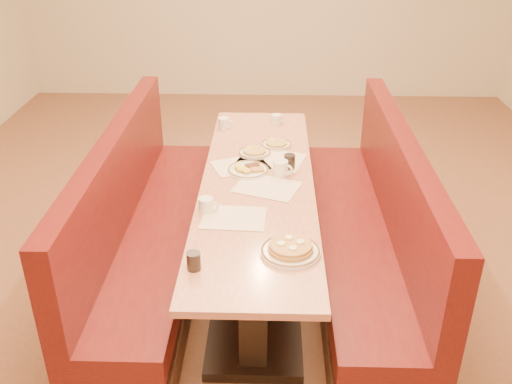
{
  "coord_description": "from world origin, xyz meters",
  "views": [
    {
      "loc": [
        0.08,
        -3.17,
        2.36
      ],
      "look_at": [
        0.0,
        -0.32,
        0.85
      ],
      "focal_mm": 40.0,
      "sensor_mm": 36.0,
      "label": 1
    }
  ],
  "objects_px": {
    "booth_right": "(369,236)",
    "soda_tumbler_near": "(194,261)",
    "coffee_mug_d": "(224,123)",
    "eggs_plate": "(248,170)",
    "coffee_mug_a": "(281,168)",
    "soda_tumbler_mid": "(290,162)",
    "pancake_plate": "(290,250)",
    "coffee_mug_c": "(277,120)",
    "booth_left": "(147,233)",
    "diner_table": "(257,233)",
    "coffee_mug_b": "(207,205)"
  },
  "relations": [
    {
      "from": "eggs_plate",
      "to": "coffee_mug_d",
      "type": "xyz_separation_m",
      "value": [
        -0.21,
        0.75,
        0.03
      ]
    },
    {
      "from": "eggs_plate",
      "to": "coffee_mug_a",
      "type": "distance_m",
      "value": 0.22
    },
    {
      "from": "coffee_mug_d",
      "to": "soda_tumbler_near",
      "type": "xyz_separation_m",
      "value": [
        -0.0,
        -1.83,
        0.0
      ]
    },
    {
      "from": "coffee_mug_d",
      "to": "coffee_mug_b",
      "type": "bearing_deg",
      "value": -72.01
    },
    {
      "from": "eggs_plate",
      "to": "soda_tumbler_near",
      "type": "xyz_separation_m",
      "value": [
        -0.21,
        -1.08,
        0.03
      ]
    },
    {
      "from": "coffee_mug_a",
      "to": "soda_tumbler_near",
      "type": "xyz_separation_m",
      "value": [
        -0.43,
        -1.03,
        -0.01
      ]
    },
    {
      "from": "diner_table",
      "to": "soda_tumbler_mid",
      "type": "height_order",
      "value": "soda_tumbler_mid"
    },
    {
      "from": "coffee_mug_b",
      "to": "soda_tumbler_mid",
      "type": "xyz_separation_m",
      "value": [
        0.48,
        0.58,
        0.0
      ]
    },
    {
      "from": "coffee_mug_b",
      "to": "soda_tumbler_near",
      "type": "xyz_separation_m",
      "value": [
        -0.0,
        -0.55,
        0.0
      ]
    },
    {
      "from": "coffee_mug_a",
      "to": "soda_tumbler_near",
      "type": "height_order",
      "value": "coffee_mug_a"
    },
    {
      "from": "booth_right",
      "to": "soda_tumbler_near",
      "type": "xyz_separation_m",
      "value": [
        -1.01,
        -0.93,
        0.44
      ]
    },
    {
      "from": "soda_tumbler_near",
      "to": "soda_tumbler_mid",
      "type": "height_order",
      "value": "soda_tumbler_mid"
    },
    {
      "from": "booth_right",
      "to": "coffee_mug_d",
      "type": "bearing_deg",
      "value": 138.54
    },
    {
      "from": "booth_right",
      "to": "eggs_plate",
      "type": "relative_size",
      "value": 9.32
    },
    {
      "from": "booth_left",
      "to": "soda_tumbler_mid",
      "type": "distance_m",
      "value": 1.05
    },
    {
      "from": "coffee_mug_a",
      "to": "soda_tumbler_mid",
      "type": "distance_m",
      "value": 0.12
    },
    {
      "from": "eggs_plate",
      "to": "coffee_mug_c",
      "type": "bearing_deg",
      "value": 77.38
    },
    {
      "from": "coffee_mug_d",
      "to": "soda_tumbler_mid",
      "type": "height_order",
      "value": "soda_tumbler_mid"
    },
    {
      "from": "booth_left",
      "to": "soda_tumbler_near",
      "type": "distance_m",
      "value": 1.13
    },
    {
      "from": "coffee_mug_b",
      "to": "coffee_mug_d",
      "type": "relative_size",
      "value": 1.02
    },
    {
      "from": "booth_right",
      "to": "coffee_mug_c",
      "type": "relative_size",
      "value": 23.09
    },
    {
      "from": "coffee_mug_b",
      "to": "eggs_plate",
      "type": "bearing_deg",
      "value": 81.52
    },
    {
      "from": "coffee_mug_c",
      "to": "soda_tumbler_near",
      "type": "relative_size",
      "value": 1.16
    },
    {
      "from": "booth_left",
      "to": "soda_tumbler_near",
      "type": "xyz_separation_m",
      "value": [
        0.45,
        -0.93,
        0.44
      ]
    },
    {
      "from": "coffee_mug_a",
      "to": "soda_tumbler_mid",
      "type": "bearing_deg",
      "value": 86.36
    },
    {
      "from": "eggs_plate",
      "to": "coffee_mug_c",
      "type": "relative_size",
      "value": 2.48
    },
    {
      "from": "eggs_plate",
      "to": "coffee_mug_b",
      "type": "bearing_deg",
      "value": -111.5
    },
    {
      "from": "soda_tumbler_mid",
      "to": "booth_left",
      "type": "bearing_deg",
      "value": -168.08
    },
    {
      "from": "eggs_plate",
      "to": "coffee_mug_b",
      "type": "relative_size",
      "value": 2.29
    },
    {
      "from": "coffee_mug_b",
      "to": "coffee_mug_c",
      "type": "relative_size",
      "value": 1.08
    },
    {
      "from": "diner_table",
      "to": "coffee_mug_b",
      "type": "bearing_deg",
      "value": -125.52
    },
    {
      "from": "booth_right",
      "to": "coffee_mug_c",
      "type": "height_order",
      "value": "booth_right"
    },
    {
      "from": "coffee_mug_a",
      "to": "coffee_mug_c",
      "type": "height_order",
      "value": "coffee_mug_a"
    },
    {
      "from": "pancake_plate",
      "to": "coffee_mug_a",
      "type": "distance_m",
      "value": 0.88
    },
    {
      "from": "pancake_plate",
      "to": "eggs_plate",
      "type": "distance_m",
      "value": 0.97
    },
    {
      "from": "coffee_mug_c",
      "to": "soda_tumbler_mid",
      "type": "distance_m",
      "value": 0.8
    },
    {
      "from": "booth_right",
      "to": "booth_left",
      "type": "bearing_deg",
      "value": 180.0
    },
    {
      "from": "booth_right",
      "to": "coffee_mug_d",
      "type": "relative_size",
      "value": 21.89
    },
    {
      "from": "coffee_mug_d",
      "to": "soda_tumbler_near",
      "type": "bearing_deg",
      "value": -72.11
    },
    {
      "from": "soda_tumbler_mid",
      "to": "coffee_mug_d",
      "type": "bearing_deg",
      "value": 124.67
    },
    {
      "from": "diner_table",
      "to": "eggs_plate",
      "type": "relative_size",
      "value": 9.32
    },
    {
      "from": "coffee_mug_b",
      "to": "soda_tumbler_mid",
      "type": "distance_m",
      "value": 0.76
    },
    {
      "from": "eggs_plate",
      "to": "diner_table",
      "type": "bearing_deg",
      "value": -65.09
    },
    {
      "from": "booth_left",
      "to": "coffee_mug_c",
      "type": "distance_m",
      "value": 1.38
    },
    {
      "from": "booth_left",
      "to": "eggs_plate",
      "type": "height_order",
      "value": "booth_left"
    },
    {
      "from": "coffee_mug_a",
      "to": "soda_tumbler_near",
      "type": "relative_size",
      "value": 1.38
    },
    {
      "from": "diner_table",
      "to": "pancake_plate",
      "type": "bearing_deg",
      "value": -76.72
    },
    {
      "from": "coffee_mug_a",
      "to": "pancake_plate",
      "type": "bearing_deg",
      "value": -62.97
    },
    {
      "from": "pancake_plate",
      "to": "soda_tumbler_near",
      "type": "height_order",
      "value": "soda_tumbler_near"
    },
    {
      "from": "coffee_mug_d",
      "to": "soda_tumbler_near",
      "type": "relative_size",
      "value": 1.22
    }
  ]
}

